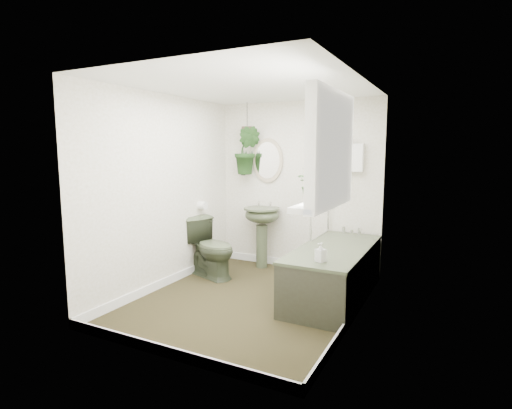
% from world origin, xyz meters
% --- Properties ---
extents(floor, '(2.30, 2.80, 0.02)m').
position_xyz_m(floor, '(0.00, 0.00, -0.01)').
color(floor, black).
rests_on(floor, ground).
extents(ceiling, '(2.30, 2.80, 0.02)m').
position_xyz_m(ceiling, '(0.00, 0.00, 2.31)').
color(ceiling, white).
rests_on(ceiling, ground).
extents(wall_back, '(2.30, 0.02, 2.30)m').
position_xyz_m(wall_back, '(0.00, 1.41, 1.15)').
color(wall_back, white).
rests_on(wall_back, ground).
extents(wall_front, '(2.30, 0.02, 2.30)m').
position_xyz_m(wall_front, '(0.00, -1.41, 1.15)').
color(wall_front, white).
rests_on(wall_front, ground).
extents(wall_left, '(0.02, 2.80, 2.30)m').
position_xyz_m(wall_left, '(-1.16, 0.00, 1.15)').
color(wall_left, white).
rests_on(wall_left, ground).
extents(wall_right, '(0.02, 2.80, 2.30)m').
position_xyz_m(wall_right, '(1.16, 0.00, 1.15)').
color(wall_right, white).
rests_on(wall_right, ground).
extents(skirting, '(2.30, 2.80, 0.10)m').
position_xyz_m(skirting, '(0.00, 0.00, 0.05)').
color(skirting, white).
rests_on(skirting, floor).
extents(bathtub, '(0.72, 1.72, 0.58)m').
position_xyz_m(bathtub, '(0.80, 0.50, 0.29)').
color(bathtub, '#3F4932').
rests_on(bathtub, floor).
extents(bath_screen, '(0.04, 0.72, 1.40)m').
position_xyz_m(bath_screen, '(0.47, 0.99, 1.28)').
color(bath_screen, silver).
rests_on(bath_screen, bathtub).
extents(shower_box, '(0.20, 0.10, 0.35)m').
position_xyz_m(shower_box, '(0.80, 1.34, 1.55)').
color(shower_box, white).
rests_on(shower_box, wall_back).
extents(oval_mirror, '(0.46, 0.03, 0.62)m').
position_xyz_m(oval_mirror, '(-0.44, 1.37, 1.50)').
color(oval_mirror, tan).
rests_on(oval_mirror, wall_back).
extents(wall_sconce, '(0.04, 0.04, 0.22)m').
position_xyz_m(wall_sconce, '(-0.84, 1.36, 1.40)').
color(wall_sconce, black).
rests_on(wall_sconce, wall_back).
extents(toilet_roll_holder, '(0.11, 0.11, 0.11)m').
position_xyz_m(toilet_roll_holder, '(-1.10, 0.70, 0.90)').
color(toilet_roll_holder, white).
rests_on(toilet_roll_holder, wall_left).
extents(window_recess, '(0.08, 1.00, 0.90)m').
position_xyz_m(window_recess, '(1.09, -0.70, 1.65)').
color(window_recess, white).
rests_on(window_recess, wall_right).
extents(window_sill, '(0.18, 1.00, 0.04)m').
position_xyz_m(window_sill, '(1.02, -0.70, 1.23)').
color(window_sill, white).
rests_on(window_sill, wall_right).
extents(window_blinds, '(0.01, 0.86, 0.76)m').
position_xyz_m(window_blinds, '(1.04, -0.70, 1.65)').
color(window_blinds, white).
rests_on(window_blinds, wall_right).
extents(toilet, '(0.85, 0.65, 0.77)m').
position_xyz_m(toilet, '(-0.85, 0.52, 0.39)').
color(toilet, '#3F4932').
rests_on(toilet, floor).
extents(pedestal_sink, '(0.57, 0.51, 0.85)m').
position_xyz_m(pedestal_sink, '(-0.44, 1.19, 0.43)').
color(pedestal_sink, '#3F4932').
rests_on(pedestal_sink, floor).
extents(sill_plant, '(0.30, 0.28, 0.26)m').
position_xyz_m(sill_plant, '(0.97, -0.77, 1.38)').
color(sill_plant, black).
rests_on(sill_plant, window_sill).
extents(hanging_plant, '(0.39, 0.33, 0.67)m').
position_xyz_m(hanging_plant, '(-0.70, 1.25, 1.64)').
color(hanging_plant, black).
rests_on(hanging_plant, ceiling).
extents(soap_bottle, '(0.11, 0.11, 0.18)m').
position_xyz_m(soap_bottle, '(0.84, -0.12, 0.67)').
color(soap_bottle, black).
rests_on(soap_bottle, bathtub).
extents(hanging_pot, '(0.16, 0.16, 0.12)m').
position_xyz_m(hanging_pot, '(-0.70, 1.25, 1.91)').
color(hanging_pot, '#483A2B').
rests_on(hanging_pot, ceiling).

